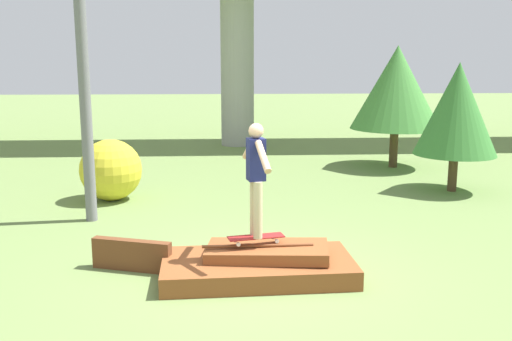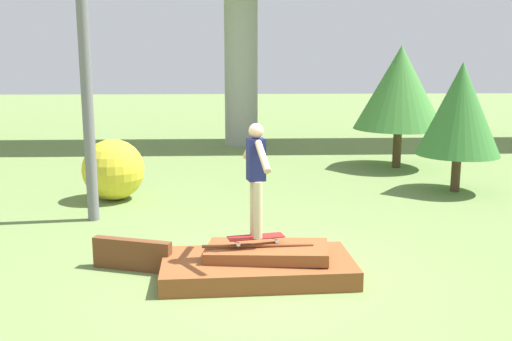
# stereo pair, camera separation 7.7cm
# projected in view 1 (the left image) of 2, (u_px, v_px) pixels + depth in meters

# --- Properties ---
(ground_plane) EXTENTS (80.00, 80.00, 0.00)m
(ground_plane) POSITION_uv_depth(u_px,v_px,m) (258.00, 277.00, 7.67)
(ground_plane) COLOR olive
(scrap_pile) EXTENTS (2.60, 1.38, 0.46)m
(scrap_pile) POSITION_uv_depth(u_px,v_px,m) (260.00, 265.00, 7.65)
(scrap_pile) COLOR brown
(scrap_pile) RESTS_ON ground_plane
(scrap_plank_loose) EXTENTS (1.13, 0.48, 0.43)m
(scrap_plank_loose) POSITION_uv_depth(u_px,v_px,m) (132.00, 255.00, 7.88)
(scrap_plank_loose) COLOR brown
(scrap_plank_loose) RESTS_ON ground_plane
(skateboard) EXTENTS (0.79, 0.37, 0.09)m
(skateboard) POSITION_uv_depth(u_px,v_px,m) (256.00, 237.00, 7.63)
(skateboard) COLOR maroon
(skateboard) RESTS_ON scrap_pile
(skater) EXTENTS (0.33, 1.16, 1.52)m
(skater) POSITION_uv_depth(u_px,v_px,m) (256.00, 172.00, 7.46)
(skater) COLOR #C6B78E
(skater) RESTS_ON skateboard
(utility_pole) EXTENTS (1.30, 0.20, 7.43)m
(utility_pole) POSITION_uv_depth(u_px,v_px,m) (79.00, 1.00, 9.61)
(utility_pole) COLOR slate
(utility_pole) RESTS_ON ground_plane
(tree_behind_left) EXTENTS (1.77, 1.77, 2.82)m
(tree_behind_left) POSITION_uv_depth(u_px,v_px,m) (457.00, 109.00, 12.29)
(tree_behind_left) COLOR #4C3823
(tree_behind_left) RESTS_ON ground_plane
(tree_behind_right) EXTENTS (2.38, 2.38, 3.22)m
(tree_behind_right) POSITION_uv_depth(u_px,v_px,m) (396.00, 88.00, 15.01)
(tree_behind_right) COLOR #4C3823
(tree_behind_right) RESTS_ON ground_plane
(bush_yellow_flowering) EXTENTS (1.27, 1.27, 1.27)m
(bush_yellow_flowering) POSITION_uv_depth(u_px,v_px,m) (111.00, 170.00, 11.72)
(bush_yellow_flowering) COLOR gold
(bush_yellow_flowering) RESTS_ON ground_plane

